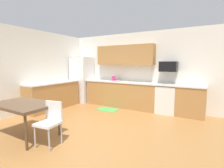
# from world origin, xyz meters

# --- Properties ---
(ground_plane) EXTENTS (12.00, 12.00, 0.00)m
(ground_plane) POSITION_xyz_m (0.00, 0.00, 0.00)
(ground_plane) COLOR #9E6B38
(wall_back) EXTENTS (5.80, 0.10, 2.70)m
(wall_back) POSITION_xyz_m (0.00, 2.65, 1.35)
(wall_back) COLOR white
(wall_back) RESTS_ON ground
(wall_left) EXTENTS (0.10, 5.80, 2.70)m
(wall_left) POSITION_xyz_m (-2.65, 0.00, 1.35)
(wall_left) COLOR white
(wall_left) RESTS_ON ground
(cabinet_run_back) EXTENTS (2.73, 0.60, 0.90)m
(cabinet_run_back) POSITION_xyz_m (-0.39, 2.30, 0.45)
(cabinet_run_back) COLOR #AD7A42
(cabinet_run_back) RESTS_ON ground
(cabinet_run_back_right) EXTENTS (0.82, 0.60, 0.90)m
(cabinet_run_back_right) POSITION_xyz_m (1.99, 2.30, 0.45)
(cabinet_run_back_right) COLOR #AD7A42
(cabinet_run_back_right) RESTS_ON ground
(cabinet_run_left) EXTENTS (0.60, 2.00, 0.90)m
(cabinet_run_left) POSITION_xyz_m (-2.30, 0.80, 0.45)
(cabinet_run_left) COLOR #AD7A42
(cabinet_run_left) RESTS_ON ground
(countertop_back) EXTENTS (4.80, 0.64, 0.04)m
(countertop_back) POSITION_xyz_m (0.00, 2.30, 0.92)
(countertop_back) COLOR silver
(countertop_back) RESTS_ON cabinet_run_back
(countertop_left) EXTENTS (0.64, 2.00, 0.04)m
(countertop_left) POSITION_xyz_m (-2.30, 0.80, 0.92)
(countertop_left) COLOR silver
(countertop_left) RESTS_ON cabinet_run_left
(upper_cabinets_back) EXTENTS (2.20, 0.34, 0.70)m
(upper_cabinets_back) POSITION_xyz_m (-0.30, 2.43, 1.90)
(upper_cabinets_back) COLOR #AD7A42
(refrigerator) EXTENTS (0.76, 0.70, 1.85)m
(refrigerator) POSITION_xyz_m (-2.18, 2.22, 0.92)
(refrigerator) COLOR white
(refrigerator) RESTS_ON ground
(oven_range) EXTENTS (0.60, 0.60, 0.91)m
(oven_range) POSITION_xyz_m (1.28, 2.30, 0.46)
(oven_range) COLOR white
(oven_range) RESTS_ON ground
(microwave) EXTENTS (0.54, 0.36, 0.32)m
(microwave) POSITION_xyz_m (1.28, 2.40, 1.50)
(microwave) COLOR black
(sink_basin) EXTENTS (0.48, 0.40, 0.14)m
(sink_basin) POSITION_xyz_m (-0.59, 2.30, 0.88)
(sink_basin) COLOR #A5A8AD
(sink_basin) RESTS_ON countertop_back
(sink_faucet) EXTENTS (0.02, 0.02, 0.24)m
(sink_faucet) POSITION_xyz_m (-0.59, 2.48, 1.04)
(sink_faucet) COLOR #B2B5BA
(sink_faucet) RESTS_ON countertop_back
(dining_table) EXTENTS (1.40, 0.90, 0.73)m
(dining_table) POSITION_xyz_m (-1.01, -1.07, 0.67)
(dining_table) COLOR brown
(dining_table) RESTS_ON ground
(chair_near_table) EXTENTS (0.45, 0.45, 0.85)m
(chair_near_table) POSITION_xyz_m (-0.18, -1.07, 0.50)
(chair_near_table) COLOR white
(chair_near_table) RESTS_ON ground
(floor_mat) EXTENTS (0.70, 0.50, 0.01)m
(floor_mat) POSITION_xyz_m (-0.56, 1.65, 0.01)
(floor_mat) COLOR #4CA54C
(floor_mat) RESTS_ON ground
(kettle) EXTENTS (0.14, 0.14, 0.20)m
(kettle) POSITION_xyz_m (-0.73, 2.35, 1.02)
(kettle) COLOR #CC3372
(kettle) RESTS_ON countertop_back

